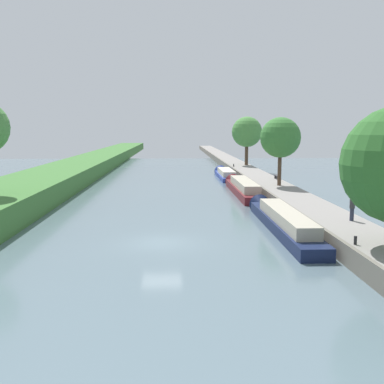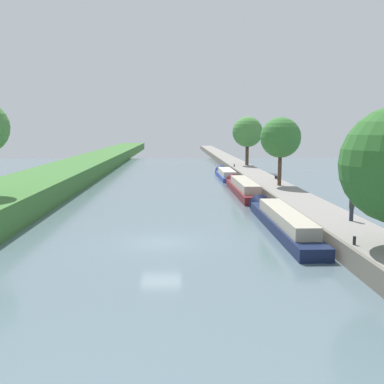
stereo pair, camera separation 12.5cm
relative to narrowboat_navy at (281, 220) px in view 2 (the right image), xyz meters
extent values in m
plane|color=slate|center=(-8.36, -3.44, -0.65)|extent=(160.00, 160.00, 0.00)
cube|color=gray|center=(3.29, -3.44, -0.10)|extent=(3.62, 260.00, 1.10)
cube|color=#6B665B|center=(1.36, -3.44, -0.07)|extent=(0.25, 260.00, 1.15)
cube|color=#141E42|center=(0.00, -0.51, -0.26)|extent=(1.89, 15.37, 0.77)
cube|color=#B2A893|center=(0.00, -1.28, 0.52)|extent=(1.55, 10.76, 0.79)
cone|color=#141E42|center=(0.00, 7.74, -0.26)|extent=(1.79, 1.13, 1.79)
cube|color=maroon|center=(-0.10, 17.10, -0.25)|extent=(2.02, 15.05, 0.78)
cube|color=#B2A893|center=(-0.10, 16.35, 0.55)|extent=(1.65, 10.54, 0.82)
cone|color=maroon|center=(-0.10, 25.23, -0.25)|extent=(1.92, 1.21, 1.92)
cube|color=#283D93|center=(-0.17, 33.01, -0.36)|extent=(2.10, 11.79, 0.57)
cube|color=beige|center=(-0.17, 32.42, 0.29)|extent=(1.72, 8.25, 0.74)
cone|color=#283D93|center=(-0.17, 39.53, -0.36)|extent=(1.99, 1.26, 1.99)
cylinder|color=#4C3828|center=(3.51, 15.86, 2.39)|extent=(0.39, 0.39, 3.87)
sphere|color=#387533|center=(3.51, 15.86, 5.48)|extent=(4.20, 4.20, 4.20)
cylinder|color=#4C3828|center=(4.29, 42.51, 2.49)|extent=(0.55, 0.55, 4.06)
sphere|color=#47843D|center=(4.29, 42.51, 5.87)|extent=(4.92, 4.92, 4.92)
cylinder|color=#282D42|center=(3.98, -2.52, 0.87)|extent=(0.26, 0.26, 0.82)
cylinder|color=#333338|center=(3.98, -2.52, 1.59)|extent=(0.34, 0.34, 0.62)
sphere|color=tan|center=(3.98, -2.52, 2.01)|extent=(0.22, 0.22, 0.22)
cylinder|color=black|center=(1.78, -8.54, 0.68)|extent=(0.16, 0.16, 0.45)
cylinder|color=black|center=(1.78, 39.34, 0.68)|extent=(0.16, 0.16, 0.45)
cube|color=#333338|center=(4.65, 21.19, 0.66)|extent=(0.40, 0.08, 0.41)
cube|color=#333338|center=(4.65, 22.39, 0.66)|extent=(0.40, 0.08, 0.41)
cube|color=#38383D|center=(4.65, 21.79, 0.90)|extent=(0.44, 1.50, 0.06)
camera|label=1|loc=(-7.55, -30.84, 6.41)|focal=42.13mm
camera|label=2|loc=(-7.43, -30.85, 6.41)|focal=42.13mm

